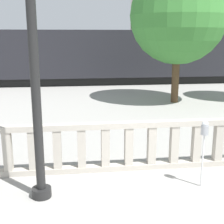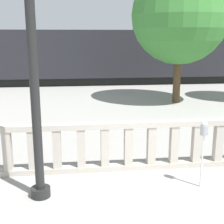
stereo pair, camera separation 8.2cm
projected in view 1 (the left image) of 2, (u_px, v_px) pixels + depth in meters
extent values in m
plane|color=gray|center=(167.00, 222.00, 5.68)|extent=(160.00, 160.00, 0.00)
cube|color=#ADA599|center=(140.00, 166.00, 7.98)|extent=(13.50, 0.24, 0.14)
cube|color=#ADA599|center=(141.00, 124.00, 7.72)|extent=(13.50, 0.24, 0.14)
cube|color=#ADA599|center=(8.00, 151.00, 7.46)|extent=(0.20, 0.20, 0.97)
cube|color=#ADA599|center=(33.00, 150.00, 7.54)|extent=(0.20, 0.20, 0.97)
cube|color=#ADA599|center=(57.00, 149.00, 7.61)|extent=(0.20, 0.20, 0.97)
cube|color=#ADA599|center=(82.00, 148.00, 7.68)|extent=(0.20, 0.20, 0.97)
cube|color=#ADA599|center=(105.00, 147.00, 7.75)|extent=(0.20, 0.20, 0.97)
cube|color=#ADA599|center=(129.00, 146.00, 7.82)|extent=(0.20, 0.20, 0.97)
cube|color=#ADA599|center=(152.00, 145.00, 7.89)|extent=(0.20, 0.20, 0.97)
cube|color=#ADA599|center=(174.00, 144.00, 7.96)|extent=(0.20, 0.20, 0.97)
cube|color=#ADA599|center=(196.00, 143.00, 8.03)|extent=(0.20, 0.20, 0.97)
cube|color=#ADA599|center=(218.00, 142.00, 8.10)|extent=(0.20, 0.20, 0.97)
cylinder|color=black|center=(42.00, 192.00, 6.58)|extent=(0.41, 0.41, 0.20)
cylinder|color=black|center=(34.00, 61.00, 5.93)|extent=(0.19, 0.19, 5.28)
cylinder|color=silver|center=(202.00, 161.00, 6.93)|extent=(0.04, 0.04, 1.22)
cylinder|color=gray|center=(205.00, 130.00, 6.76)|extent=(0.16, 0.16, 0.21)
sphere|color=#B2B7BC|center=(205.00, 124.00, 6.72)|extent=(0.14, 0.14, 0.14)
cube|color=black|center=(56.00, 80.00, 22.25)|extent=(24.37, 2.47, 0.55)
cube|color=black|center=(55.00, 54.00, 21.81)|extent=(24.87, 3.09, 3.18)
cube|color=black|center=(206.00, 26.00, 22.68)|extent=(3.00, 2.78, 0.60)
cube|color=black|center=(26.00, 64.00, 35.56)|extent=(21.53, 2.41, 0.55)
cube|color=brown|center=(25.00, 48.00, 35.16)|extent=(21.97, 3.01, 2.87)
cube|color=brown|center=(109.00, 33.00, 35.89)|extent=(3.00, 2.71, 0.60)
cylinder|color=#4C3823|center=(175.00, 78.00, 15.81)|extent=(0.37, 0.37, 2.52)
sphere|color=#387A33|center=(178.00, 15.00, 15.10)|extent=(4.72, 4.72, 4.72)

